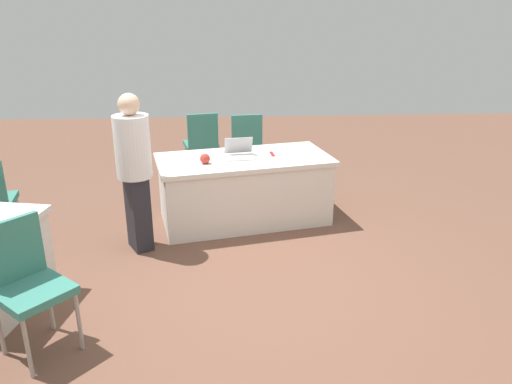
# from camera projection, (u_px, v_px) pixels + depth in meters

# --- Properties ---
(ground_plane) EXTENTS (14.40, 14.40, 0.00)m
(ground_plane) POSITION_uv_depth(u_px,v_px,m) (259.00, 289.00, 4.38)
(ground_plane) COLOR brown
(table_foreground) EXTENTS (2.05, 1.29, 0.75)m
(table_foreground) POSITION_uv_depth(u_px,v_px,m) (244.00, 189.00, 5.66)
(table_foreground) COLOR silver
(table_foreground) RESTS_ON ground
(chair_tucked_left) EXTENTS (0.53, 0.53, 0.95)m
(chair_tucked_left) POSITION_uv_depth(u_px,v_px,m) (202.00, 141.00, 6.98)
(chair_tucked_left) COLOR #9E9993
(chair_tucked_left) RESTS_ON ground
(chair_tucked_right) EXTENTS (0.49, 0.49, 0.95)m
(chair_tucked_right) POSITION_uv_depth(u_px,v_px,m) (245.00, 142.00, 6.93)
(chair_tucked_right) COLOR #9E9993
(chair_tucked_right) RESTS_ON ground
(chair_by_pillar) EXTENTS (0.62, 0.62, 0.97)m
(chair_by_pillar) POSITION_uv_depth(u_px,v_px,m) (27.00, 279.00, 3.43)
(chair_by_pillar) COLOR #9E9993
(chair_by_pillar) RESTS_ON ground
(person_attendee_standing) EXTENTS (0.46, 0.46, 1.57)m
(person_attendee_standing) POSITION_uv_depth(u_px,v_px,m) (134.00, 166.00, 4.82)
(person_attendee_standing) COLOR #26262D
(person_attendee_standing) RESTS_ON ground
(laptop_silver) EXTENTS (0.35, 0.33, 0.21)m
(laptop_silver) POSITION_uv_depth(u_px,v_px,m) (240.00, 154.00, 5.52)
(laptop_silver) COLOR silver
(laptop_silver) RESTS_ON table_foreground
(yarn_ball) EXTENTS (0.11, 0.11, 0.11)m
(yarn_ball) POSITION_uv_depth(u_px,v_px,m) (205.00, 159.00, 5.30)
(yarn_ball) COLOR #B2382D
(yarn_ball) RESTS_ON table_foreground
(scissors_red) EXTENTS (0.05, 0.18, 0.01)m
(scissors_red) POSITION_uv_depth(u_px,v_px,m) (272.00, 154.00, 5.64)
(scissors_red) COLOR red
(scissors_red) RESTS_ON table_foreground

